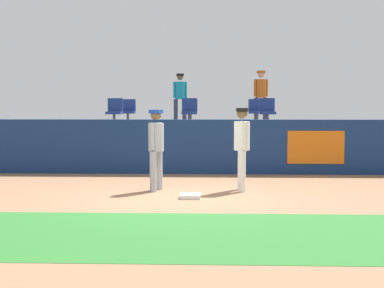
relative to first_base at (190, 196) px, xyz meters
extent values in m
plane|color=#936B4C|center=(-0.22, 0.08, -0.04)|extent=(60.00, 60.00, 0.00)
cube|color=#2D722D|center=(-0.22, -2.88, -0.04)|extent=(18.00, 2.80, 0.01)
cube|color=white|center=(0.00, 0.00, 0.00)|extent=(0.40, 0.40, 0.08)
cylinder|color=white|center=(1.07, 1.10, 0.40)|extent=(0.15, 0.15, 0.87)
cylinder|color=white|center=(1.07, 0.78, 0.40)|extent=(0.15, 0.15, 0.87)
cylinder|color=white|center=(1.07, 0.94, 1.14)|extent=(0.34, 0.34, 0.62)
sphere|color=brown|center=(1.07, 0.94, 1.62)|extent=(0.23, 0.23, 0.23)
cube|color=black|center=(1.07, 0.94, 1.70)|extent=(0.24, 0.24, 0.08)
cylinder|color=white|center=(1.07, 1.15, 1.16)|extent=(0.09, 0.09, 0.58)
cylinder|color=white|center=(1.07, 0.74, 1.16)|extent=(0.09, 0.09, 0.58)
ellipsoid|color=brown|center=(1.17, 1.15, 0.91)|extent=(0.12, 0.20, 0.28)
cylinder|color=#9EA3AD|center=(-0.71, 1.02, 0.39)|extent=(0.15, 0.15, 0.86)
cylinder|color=#9EA3AD|center=(-0.81, 0.72, 0.39)|extent=(0.15, 0.15, 0.86)
cylinder|color=#9EA3AD|center=(-0.76, 0.87, 1.12)|extent=(0.42, 0.42, 0.60)
sphere|color=brown|center=(-0.76, 0.87, 1.59)|extent=(0.22, 0.22, 0.22)
cube|color=#193899|center=(-0.76, 0.87, 1.66)|extent=(0.30, 0.30, 0.08)
cylinder|color=#9EA3AD|center=(-0.70, 1.06, 1.14)|extent=(0.09, 0.09, 0.56)
cylinder|color=#9EA3AD|center=(-0.83, 0.68, 1.14)|extent=(0.09, 0.09, 0.56)
cube|color=navy|center=(-0.22, 3.73, 0.69)|extent=(18.00, 0.24, 1.46)
cube|color=orange|center=(3.20, 3.61, 0.69)|extent=(1.50, 0.02, 0.88)
cube|color=#59595E|center=(-0.22, 6.30, 0.57)|extent=(18.00, 4.80, 1.23)
cylinder|color=#4C4C51|center=(-0.22, 5.10, 1.39)|extent=(0.08, 0.08, 0.40)
cube|color=navy|center=(-0.22, 5.10, 1.59)|extent=(0.45, 0.44, 0.08)
cube|color=navy|center=(-0.22, 5.29, 1.83)|extent=(0.45, 0.06, 0.40)
cylinder|color=#4C4C51|center=(-2.34, 6.90, 1.39)|extent=(0.08, 0.08, 0.40)
cube|color=navy|center=(-2.34, 6.90, 1.59)|extent=(0.47, 0.44, 0.08)
cube|color=navy|center=(-2.34, 7.09, 1.83)|extent=(0.47, 0.06, 0.40)
cylinder|color=#4C4C51|center=(1.90, 6.90, 1.39)|extent=(0.08, 0.08, 0.40)
cube|color=navy|center=(1.90, 6.90, 1.59)|extent=(0.45, 0.44, 0.08)
cube|color=navy|center=(1.90, 7.09, 1.83)|extent=(0.45, 0.06, 0.40)
cylinder|color=#4C4C51|center=(2.08, 5.10, 1.39)|extent=(0.08, 0.08, 0.40)
cube|color=navy|center=(2.08, 5.10, 1.59)|extent=(0.47, 0.44, 0.08)
cube|color=navy|center=(2.08, 5.29, 1.83)|extent=(0.47, 0.06, 0.40)
cylinder|color=#4C4C51|center=(-0.25, 6.90, 1.39)|extent=(0.08, 0.08, 0.40)
cube|color=navy|center=(-0.25, 6.90, 1.59)|extent=(0.45, 0.44, 0.08)
cube|color=navy|center=(-0.25, 7.09, 1.83)|extent=(0.45, 0.06, 0.40)
cylinder|color=#4C4C51|center=(-2.46, 5.10, 1.39)|extent=(0.08, 0.08, 0.40)
cube|color=navy|center=(-2.46, 5.10, 1.59)|extent=(0.44, 0.44, 0.08)
cube|color=navy|center=(-2.46, 5.29, 1.83)|extent=(0.44, 0.06, 0.40)
cylinder|color=#33384C|center=(2.35, 8.17, 1.64)|extent=(0.15, 0.15, 0.91)
cylinder|color=#33384C|center=(2.03, 8.10, 1.64)|extent=(0.15, 0.15, 0.91)
cylinder|color=#BF5919|center=(2.19, 8.13, 2.42)|extent=(0.42, 0.42, 0.64)
sphere|color=tan|center=(2.19, 8.13, 2.92)|extent=(0.24, 0.24, 0.24)
cube|color=#BF5919|center=(2.19, 8.13, 2.99)|extent=(0.30, 0.30, 0.08)
cylinder|color=#BF5919|center=(2.40, 8.18, 2.44)|extent=(0.09, 0.09, 0.60)
cylinder|color=#BF5919|center=(1.98, 8.09, 2.44)|extent=(0.09, 0.09, 0.60)
cylinder|color=#33384C|center=(-0.49, 7.72, 1.61)|extent=(0.14, 0.14, 0.85)
cylinder|color=#33384C|center=(-0.79, 7.65, 1.61)|extent=(0.14, 0.14, 0.85)
cylinder|color=teal|center=(-0.64, 7.68, 2.33)|extent=(0.39, 0.39, 0.60)
sphere|color=brown|center=(-0.64, 7.68, 2.80)|extent=(0.22, 0.22, 0.22)
cube|color=black|center=(-0.64, 7.68, 2.87)|extent=(0.28, 0.28, 0.08)
cylinder|color=teal|center=(-0.44, 7.73, 2.35)|extent=(0.09, 0.09, 0.56)
cylinder|color=teal|center=(-0.83, 7.64, 2.35)|extent=(0.09, 0.09, 0.56)
camera|label=1|loc=(0.37, -9.94, 1.75)|focal=47.62mm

